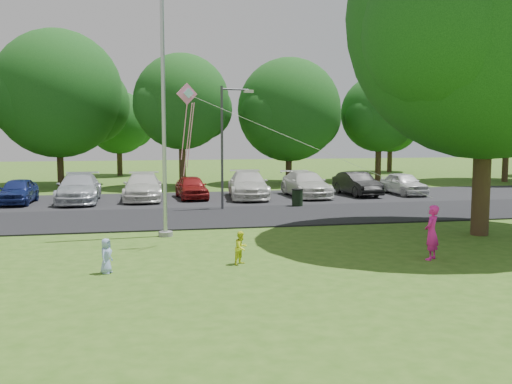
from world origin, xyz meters
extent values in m
plane|color=#345C18|center=(0.00, 0.00, 0.00)|extent=(120.00, 120.00, 0.00)
cube|color=black|center=(0.00, 9.00, 0.03)|extent=(60.00, 6.00, 0.06)
cube|color=black|center=(0.00, 15.50, 0.03)|extent=(42.00, 7.00, 0.06)
cylinder|color=#B7BABF|center=(-3.50, 5.00, 5.00)|extent=(0.14, 0.14, 10.00)
cylinder|color=gray|center=(-3.50, 5.00, 0.08)|extent=(0.50, 0.50, 0.16)
cylinder|color=#3F3F44|center=(-0.59, 11.26, 2.87)|extent=(0.11, 0.11, 5.75)
cylinder|color=#3F3F44|center=(0.07, 11.40, 5.61)|extent=(1.33, 0.36, 0.08)
cube|color=silver|center=(0.72, 11.54, 5.54)|extent=(0.47, 0.30, 0.13)
cylinder|color=black|center=(3.15, 11.60, 0.42)|extent=(0.52, 0.52, 0.84)
cylinder|color=black|center=(3.15, 11.60, 0.86)|extent=(0.56, 0.56, 0.05)
cylinder|color=#332316|center=(7.47, 3.05, 2.07)|extent=(0.62, 0.62, 4.14)
sphere|color=#103C11|center=(7.47, 3.05, 7.54)|extent=(9.73, 9.73, 9.73)
sphere|color=#103C11|center=(5.52, 1.83, 7.06)|extent=(5.84, 5.84, 5.84)
sphere|color=#103C11|center=(5.17, 2.05, 6.74)|extent=(5.06, 5.06, 5.06)
cylinder|color=#332316|center=(-9.60, 25.24, 1.60)|extent=(0.44, 0.44, 3.19)
sphere|color=#103C11|center=(-9.60, 25.24, 6.17)|extent=(8.50, 8.50, 8.50)
sphere|color=#103C11|center=(-7.68, 26.09, 5.53)|extent=(5.53, 5.53, 5.53)
sphere|color=#103C11|center=(-11.30, 24.17, 5.74)|extent=(5.10, 5.10, 5.10)
cylinder|color=#332316|center=(-1.58, 22.90, 1.71)|extent=(0.44, 0.44, 3.43)
sphere|color=#103C11|center=(-1.58, 22.90, 5.62)|extent=(6.27, 6.27, 6.27)
sphere|color=#103C11|center=(-0.17, 23.53, 5.15)|extent=(4.07, 4.07, 4.07)
sphere|color=#103C11|center=(-2.84, 22.12, 5.31)|extent=(3.76, 3.76, 3.76)
cylinder|color=#332316|center=(6.03, 24.17, 1.33)|extent=(0.44, 0.44, 2.66)
sphere|color=#103C11|center=(6.03, 24.17, 5.20)|extent=(7.27, 7.27, 7.27)
sphere|color=#103C11|center=(7.66, 24.89, 4.66)|extent=(4.72, 4.72, 4.72)
sphere|color=#103C11|center=(4.57, 23.26, 4.84)|extent=(4.36, 4.36, 4.36)
cylinder|color=#332316|center=(13.12, 24.89, 1.51)|extent=(0.44, 0.44, 3.02)
sphere|color=#103C11|center=(13.12, 24.89, 5.00)|extent=(5.67, 5.67, 5.67)
sphere|color=#103C11|center=(14.39, 25.46, 4.58)|extent=(3.68, 3.68, 3.68)
sphere|color=#103C11|center=(11.98, 24.18, 4.72)|extent=(3.40, 3.40, 3.40)
cylinder|color=#332316|center=(21.92, 22.25, 1.71)|extent=(0.44, 0.44, 3.42)
sphere|color=#103C11|center=(21.92, 22.25, 6.49)|extent=(8.77, 8.77, 8.77)
sphere|color=#103C11|center=(20.17, 21.15, 6.06)|extent=(5.26, 5.26, 5.26)
cylinder|color=#332316|center=(-6.00, 34.00, 1.30)|extent=(0.44, 0.44, 2.60)
sphere|color=#103C11|center=(-6.00, 34.00, 4.42)|extent=(5.20, 5.20, 5.20)
sphere|color=#103C11|center=(-4.83, 34.52, 4.03)|extent=(3.38, 3.38, 3.38)
sphere|color=#103C11|center=(-7.04, 33.35, 4.16)|extent=(3.12, 3.12, 3.12)
cylinder|color=#332316|center=(18.00, 33.50, 1.30)|extent=(0.44, 0.44, 2.60)
sphere|color=#103C11|center=(18.00, 33.50, 4.42)|extent=(5.20, 5.20, 5.20)
sphere|color=#103C11|center=(19.17, 34.02, 4.03)|extent=(3.38, 3.38, 3.38)
sphere|color=#103C11|center=(16.96, 32.85, 4.16)|extent=(3.12, 3.12, 3.12)
imported|color=navy|center=(-10.36, 15.20, 0.70)|extent=(1.62, 3.79, 1.28)
imported|color=#B2B7BF|center=(-7.42, 15.21, 0.79)|extent=(2.05, 5.03, 1.46)
imported|color=silver|center=(-4.21, 15.59, 0.76)|extent=(2.13, 4.90, 1.40)
imported|color=maroon|center=(-1.63, 15.70, 0.68)|extent=(1.71, 3.74, 1.24)
imported|color=silver|center=(1.41, 15.34, 0.79)|extent=(2.54, 5.19, 1.45)
imported|color=silver|center=(4.68, 15.34, 0.75)|extent=(2.08, 4.83, 1.39)
imported|color=black|center=(7.73, 15.42, 0.71)|extent=(1.71, 4.07, 1.31)
imported|color=silver|center=(10.52, 15.30, 0.69)|extent=(1.66, 3.78, 1.27)
imported|color=#EE1F9B|center=(3.79, -0.26, 0.79)|extent=(0.68, 0.67, 1.57)
imported|color=yellow|center=(-1.64, 0.27, 0.46)|extent=(0.57, 0.56, 0.92)
imported|color=#94AAE3|center=(-5.24, -0.04, 0.46)|extent=(0.44, 0.53, 0.91)
cube|color=pink|center=(-2.84, 3.17, 4.83)|extent=(0.67, 0.22, 0.68)
cube|color=#8CC6E5|center=(-2.79, 3.14, 4.85)|extent=(0.32, 0.12, 0.33)
cylinder|color=white|center=(0.47, 1.45, 3.31)|extent=(6.64, 3.44, 3.06)
cylinder|color=pink|center=(-2.94, 3.17, 3.67)|extent=(0.22, 0.28, 1.81)
cylinder|color=pink|center=(-2.74, 3.22, 3.52)|extent=(0.25, 0.47, 2.07)
cylinder|color=pink|center=(-2.84, 3.09, 3.38)|extent=(0.27, 0.69, 2.31)
camera|label=1|loc=(-4.33, -14.98, 3.64)|focal=40.00mm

